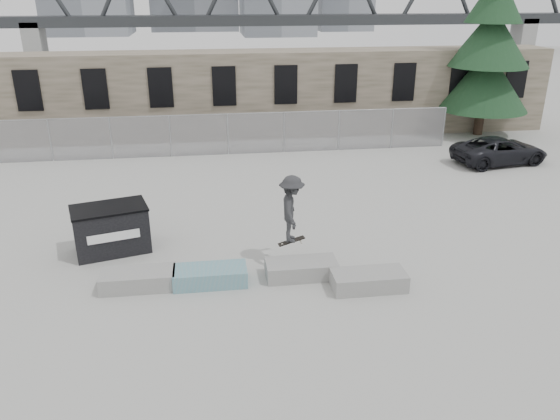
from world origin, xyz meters
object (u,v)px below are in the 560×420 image
at_px(planter_far_left, 138,279).
at_px(dumpster, 111,229).
at_px(spruce_tree, 490,46).
at_px(planter_offset, 369,280).
at_px(planter_center_left, 210,275).
at_px(skateboarder, 292,209).
at_px(suv, 500,150).
at_px(planter_center_right, 301,268).

bearing_deg(planter_far_left, dumpster, 112.76).
bearing_deg(spruce_tree, planter_offset, -124.98).
xyz_separation_m(planter_center_left, planter_offset, (4.25, -0.84, 0.00)).
bearing_deg(dumpster, planter_far_left, -82.49).
height_order(planter_far_left, dumpster, dumpster).
height_order(spruce_tree, skateboarder, spruce_tree).
height_order(planter_offset, suv, suv).
height_order(planter_center_left, dumpster, dumpster).
relative_size(planter_center_right, skateboarder, 0.95).
distance_m(planter_offset, skateboarder, 2.94).
relative_size(planter_far_left, planter_center_left, 1.00).
bearing_deg(planter_offset, spruce_tree, 55.02).
relative_size(planter_center_right, dumpster, 0.80).
xyz_separation_m(planter_center_right, spruce_tree, (12.55, 14.63, 4.50)).
bearing_deg(suv, spruce_tree, -25.55).
height_order(planter_center_right, planter_offset, same).
distance_m(planter_offset, dumpster, 7.94).
relative_size(dumpster, suv, 0.57).
relative_size(planter_offset, suv, 0.45).
relative_size(planter_far_left, dumpster, 0.80).
bearing_deg(planter_offset, skateboarder, 136.46).
bearing_deg(planter_offset, planter_far_left, 171.64).
bearing_deg(suv, planter_far_left, 112.50).
height_order(planter_center_right, skateboarder, skateboarder).
bearing_deg(skateboarder, planter_center_right, -163.43).
relative_size(planter_center_left, planter_center_right, 1.00).
distance_m(spruce_tree, suv, 6.87).
xyz_separation_m(planter_far_left, dumpster, (-1.01, 2.40, 0.48)).
height_order(planter_far_left, planter_center_right, same).
bearing_deg(planter_center_right, planter_center_left, -178.98).
bearing_deg(dumpster, spruce_tree, 18.82).
height_order(planter_center_right, spruce_tree, spruce_tree).
relative_size(planter_center_left, suv, 0.45).
distance_m(dumpster, spruce_tree, 22.16).
distance_m(planter_far_left, suv, 18.07).
distance_m(planter_far_left, skateboarder, 4.66).
distance_m(planter_far_left, planter_center_right, 4.49).
height_order(planter_far_left, planter_offset, same).
bearing_deg(skateboarder, dumpster, 80.60).
bearing_deg(suv, dumpster, 104.22).
xyz_separation_m(planter_center_left, skateboarder, (2.40, 0.91, 1.47)).
distance_m(planter_center_left, dumpster, 3.87).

